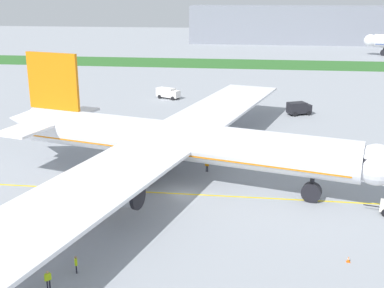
{
  "coord_description": "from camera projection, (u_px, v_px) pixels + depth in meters",
  "views": [
    {
      "loc": [
        8.73,
        -57.09,
        24.47
      ],
      "look_at": [
        -0.11,
        10.28,
        3.54
      ],
      "focal_mm": 46.37,
      "sensor_mm": 36.0,
      "label": 1
    }
  ],
  "objects": [
    {
      "name": "airliner_foreground",
      "position": [
        172.0,
        141.0,
        65.56
      ],
      "size": [
        54.01,
        88.2,
        16.32
      ],
      "color": "white",
      "rests_on": "ground"
    },
    {
      "name": "traffic_cone_near_nose",
      "position": [
        348.0,
        259.0,
        46.78
      ],
      "size": [
        0.36,
        0.36,
        0.58
      ],
      "color": "#F2590C",
      "rests_on": "ground"
    },
    {
      "name": "service_truck_catering_van",
      "position": [
        299.0,
        108.0,
        102.42
      ],
      "size": [
        5.35,
        4.12,
        2.65
      ],
      "color": "black",
      "rests_on": "ground"
    },
    {
      "name": "ground_crew_marshaller_front",
      "position": [
        76.0,
        263.0,
        44.74
      ],
      "size": [
        0.41,
        0.56,
        1.71
      ],
      "color": "black",
      "rests_on": "ground"
    },
    {
      "name": "ground_plane",
      "position": [
        182.0,
        195.0,
        62.38
      ],
      "size": [
        600.0,
        600.0,
        0.0
      ],
      "primitive_type": "plane",
      "color": "#9399A0",
      "rests_on": "ground"
    },
    {
      "name": "apron_taxi_line",
      "position": [
        183.0,
        194.0,
        62.62
      ],
      "size": [
        280.0,
        0.36,
        0.01
      ],
      "primitive_type": "cube",
      "color": "yellow",
      "rests_on": "ground"
    },
    {
      "name": "grass_median_strip",
      "position": [
        232.0,
        64.0,
        175.56
      ],
      "size": [
        320.0,
        24.0,
        0.1
      ],
      "primitive_type": "cube",
      "color": "#2D6628",
      "rests_on": "ground"
    },
    {
      "name": "ground_crew_wingwalker_starboard",
      "position": [
        207.0,
        165.0,
        70.04
      ],
      "size": [
        0.6,
        0.35,
        1.75
      ],
      "color": "black",
      "rests_on": "ground"
    },
    {
      "name": "terminal_building",
      "position": [
        294.0,
        25.0,
        242.56
      ],
      "size": [
        100.84,
        20.0,
        18.0
      ],
      "primitive_type": "cube",
      "color": "gray",
      "rests_on": "ground"
    },
    {
      "name": "ground_crew_wingwalker_port",
      "position": [
        48.0,
        278.0,
        42.27
      ],
      "size": [
        0.52,
        0.5,
        1.77
      ],
      "color": "black",
      "rests_on": "ground"
    },
    {
      "name": "service_truck_fuel_bowser",
      "position": [
        168.0,
        93.0,
        118.09
      ],
      "size": [
        6.11,
        4.38,
        2.5
      ],
      "color": "white",
      "rests_on": "ground"
    }
  ]
}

